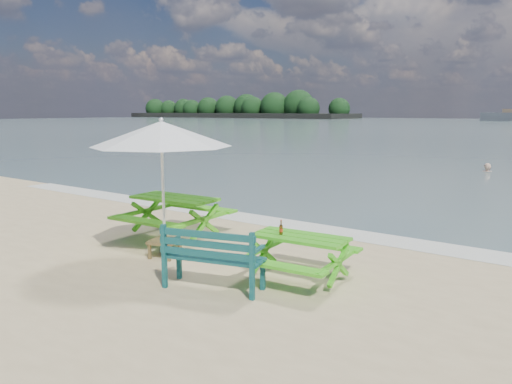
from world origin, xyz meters
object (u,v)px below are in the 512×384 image
Objects in this scene: picnic_table_right at (300,258)px; patio_umbrella at (161,134)px; swimmer at (486,182)px; park_bench at (214,270)px; beer_bottle at (281,230)px; picnic_table_left at (175,218)px; side_table at (165,248)px.

patio_umbrella reaches higher than picnic_table_right.
swimmer is (-0.76, 16.83, -0.81)m from picnic_table_right.
picnic_table_right is at bearing -87.42° from swimmer.
swimmer is at bearing 89.82° from park_bench.
beer_bottle is at bearing -160.60° from picnic_table_right.
park_bench is at bearing -21.45° from patio_umbrella.
swimmer is (0.06, 17.94, -0.76)m from park_bench.
park_bench is at bearing -117.76° from beer_bottle.
park_bench is (2.63, -1.81, -0.13)m from picnic_table_left.
park_bench reaches higher than picnic_table_right.
picnic_table_right is at bearing 53.53° from park_bench.
park_bench is (-0.81, -1.10, -0.05)m from picnic_table_right.
patio_umbrella reaches higher than swimmer.
patio_umbrella reaches higher than park_bench.
side_table is at bearing -170.92° from picnic_table_right.
patio_umbrella reaches higher than beer_bottle.
beer_bottle is at bearing 7.72° from patio_umbrella.
picnic_table_right is 3.21m from patio_umbrella.
patio_umbrella reaches higher than side_table.
picnic_table_right is at bearing 9.08° from side_table.
park_bench is 0.52× the size of patio_umbrella.
picnic_table_left is 2.29m from patio_umbrella.
beer_bottle is 16.99m from swimmer.
beer_bottle reaches higher than park_bench.
picnic_table_left is 3.46× the size of side_table.
picnic_table_right is 16.87m from swimmer.
picnic_table_left is 9.26× the size of beer_bottle.
patio_umbrella is at bearing -51.95° from picnic_table_left.
picnic_table_right is at bearing -11.57° from picnic_table_left.
side_table is at bearing -172.28° from beer_bottle.
picnic_table_right is 2.61m from side_table.
picnic_table_left is at bearing 145.53° from park_bench.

